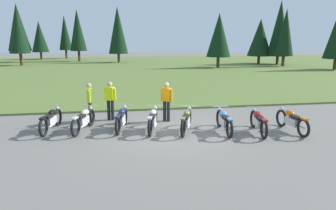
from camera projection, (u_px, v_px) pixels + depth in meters
name	position (u px, v px, depth m)	size (l,w,h in m)	color
ground_plane	(171.00, 131.00, 11.43)	(140.00, 140.00, 0.00)	slate
grass_moorland	(135.00, 68.00, 36.01)	(80.00, 44.00, 0.10)	#5B7033
forest_treeline	(132.00, 32.00, 39.21)	(44.72, 27.32, 8.35)	#47331E
motorcycle_black	(51.00, 120.00, 11.44)	(0.64, 2.09, 0.88)	black
motorcycle_cream	(84.00, 120.00, 11.43)	(0.85, 2.03, 0.88)	black
motorcycle_navy	(122.00, 118.00, 11.61)	(0.69, 2.08, 0.88)	black
motorcycle_silver	(153.00, 120.00, 11.44)	(0.77, 2.06, 0.88)	black
motorcycle_olive	(186.00, 120.00, 11.35)	(0.96, 1.99, 0.88)	black
motorcycle_sky_blue	(224.00, 121.00, 11.27)	(0.62, 2.10, 0.88)	black
motorcycle_red	(258.00, 122.00, 11.17)	(0.64, 2.09, 0.88)	black
motorcycle_orange	(292.00, 120.00, 11.33)	(0.62, 2.10, 0.88)	black
rider_near_row_end	(110.00, 98.00, 12.86)	(0.51, 0.34, 1.67)	black
rider_checking_bike	(166.00, 99.00, 12.67)	(0.46, 0.39, 1.67)	black
rider_with_back_turned	(90.00, 100.00, 12.50)	(0.26, 0.55, 1.67)	black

